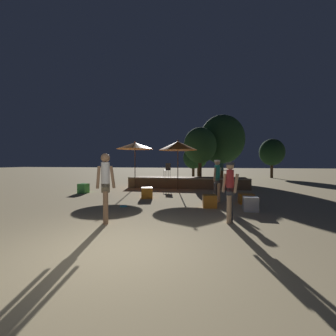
% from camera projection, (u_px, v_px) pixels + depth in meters
% --- Properties ---
extents(ground_plane, '(120.00, 120.00, 0.00)m').
position_uv_depth(ground_plane, '(107.00, 253.00, 4.07)').
color(ground_plane, '#D1B784').
extents(wooden_deck, '(7.56, 2.66, 0.68)m').
position_uv_depth(wooden_deck, '(189.00, 182.00, 14.98)').
color(wooden_deck, olive).
rests_on(wooden_deck, ground).
extents(patio_umbrella_0, '(2.32, 2.32, 2.95)m').
position_uv_depth(patio_umbrella_0, '(135.00, 146.00, 14.14)').
color(patio_umbrella_0, brown).
rests_on(patio_umbrella_0, ground).
extents(patio_umbrella_1, '(2.30, 2.30, 2.96)m').
position_uv_depth(patio_umbrella_1, '(178.00, 146.00, 13.35)').
color(patio_umbrella_1, brown).
rests_on(patio_umbrella_1, ground).
extents(cube_seat_0, '(0.48, 0.48, 0.48)m').
position_uv_depth(cube_seat_0, '(250.00, 204.00, 7.55)').
color(cube_seat_0, white).
rests_on(cube_seat_0, ground).
extents(cube_seat_1, '(0.59, 0.59, 0.40)m').
position_uv_depth(cube_seat_1, '(246.00, 199.00, 8.91)').
color(cube_seat_1, orange).
rests_on(cube_seat_1, ground).
extents(cube_seat_2, '(0.54, 0.54, 0.46)m').
position_uv_depth(cube_seat_2, '(210.00, 201.00, 8.17)').
color(cube_seat_2, orange).
rests_on(cube_seat_2, ground).
extents(cube_seat_3, '(0.63, 0.63, 0.49)m').
position_uv_depth(cube_seat_3, '(147.00, 193.00, 10.24)').
color(cube_seat_3, orange).
rests_on(cube_seat_3, ground).
extents(cube_seat_4, '(0.48, 0.48, 0.49)m').
position_uv_depth(cube_seat_4, '(83.00, 188.00, 11.95)').
color(cube_seat_4, '#4CC651').
rests_on(cube_seat_4, ground).
extents(person_0, '(0.37, 0.48, 1.74)m').
position_uv_depth(person_0, '(217.00, 178.00, 9.14)').
color(person_0, '#3F3F47').
rests_on(person_0, ground).
extents(person_1, '(0.50, 0.30, 1.88)m').
position_uv_depth(person_1, '(106.00, 184.00, 6.02)').
color(person_1, '#997051').
rests_on(person_1, ground).
extents(person_2, '(0.46, 0.28, 1.65)m').
position_uv_depth(person_2, '(230.00, 189.00, 6.06)').
color(person_2, tan).
rests_on(person_2, ground).
extents(bistro_chair_0, '(0.42, 0.42, 0.90)m').
position_uv_depth(bistro_chair_0, '(168.00, 169.00, 14.54)').
color(bistro_chair_0, '#47474C').
rests_on(bistro_chair_0, wooden_deck).
extents(bistro_chair_1, '(0.48, 0.48, 0.90)m').
position_uv_depth(bistro_chair_1, '(222.00, 169.00, 14.03)').
color(bistro_chair_1, '#1E4C47').
rests_on(bistro_chair_1, wooden_deck).
extents(frisbee_disc, '(0.28, 0.28, 0.03)m').
position_uv_depth(frisbee_disc, '(124.00, 206.00, 8.31)').
color(frisbee_disc, '#33B2D8').
rests_on(frisbee_disc, ground).
extents(background_tree_0, '(1.79, 1.79, 2.97)m').
position_uv_depth(background_tree_0, '(199.00, 159.00, 24.14)').
color(background_tree_0, '#3D2B1C').
rests_on(background_tree_0, ground).
extents(background_tree_1, '(3.99, 3.99, 5.88)m').
position_uv_depth(background_tree_1, '(222.00, 139.00, 20.18)').
color(background_tree_1, '#3D2B1C').
rests_on(background_tree_1, ground).
extents(background_tree_2, '(2.13, 2.13, 3.29)m').
position_uv_depth(background_tree_2, '(193.00, 158.00, 23.72)').
color(background_tree_2, '#3D2B1C').
rests_on(background_tree_2, ground).
extents(background_tree_3, '(2.71, 2.71, 4.53)m').
position_uv_depth(background_tree_3, '(200.00, 145.00, 18.63)').
color(background_tree_3, '#3D2B1C').
rests_on(background_tree_3, ground).
extents(background_tree_4, '(2.51, 2.51, 4.05)m').
position_uv_depth(background_tree_4, '(272.00, 152.00, 23.22)').
color(background_tree_4, '#3D2B1C').
rests_on(background_tree_4, ground).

